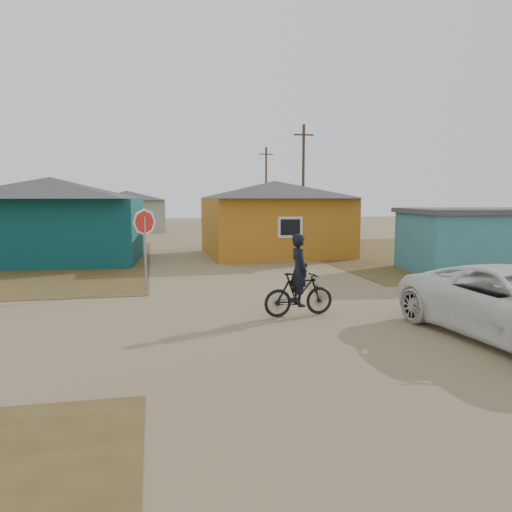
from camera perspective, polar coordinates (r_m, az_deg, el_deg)
The scene contains 12 objects.
ground at distance 12.62m, azimuth 6.35°, elevation -7.38°, with size 120.00×120.00×0.00m, color #88724E.
grass_ne at distance 30.55m, azimuth 24.06°, elevation 0.44°, with size 20.00×18.00×0.00m, color brown.
house_teal at distance 25.58m, azimuth -22.29°, elevation 4.00°, with size 8.93×7.08×4.00m.
house_yellow at distance 26.41m, azimuth 2.16°, elevation 4.47°, with size 7.72×6.76×3.90m.
shed_turquoise at distance 22.56m, azimuth 24.54°, elevation 1.69°, with size 6.71×4.93×2.60m.
house_pale_west at distance 45.69m, azimuth -14.49°, elevation 5.06°, with size 7.04×6.15×3.60m.
house_beige_east at distance 53.46m, azimuth 3.30°, elevation 5.49°, with size 6.95×6.05×3.60m.
house_pale_north at distance 58.53m, azimuth -21.80°, elevation 5.03°, with size 6.28×5.81×3.40m.
utility_pole_near at distance 35.19m, azimuth 5.42°, elevation 8.51°, with size 1.40×0.20×8.00m.
utility_pole_far at distance 50.91m, azimuth 1.16°, elevation 8.00°, with size 1.40×0.20×8.00m.
stop_sign at distance 16.79m, azimuth -12.60°, elevation 2.82°, with size 0.86×0.25×2.69m.
cyclist at distance 12.96m, azimuth 4.93°, elevation -3.45°, with size 1.94×0.73×2.14m.
Camera 1 is at (-3.82, -11.62, 3.09)m, focal length 35.00 mm.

